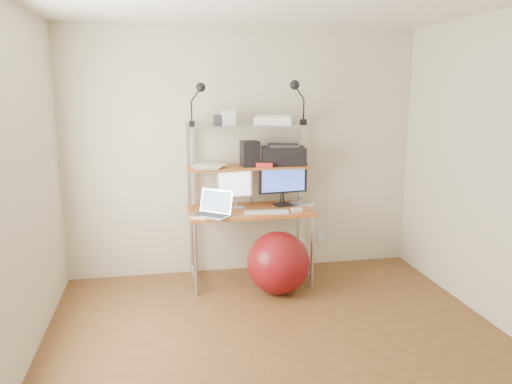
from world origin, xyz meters
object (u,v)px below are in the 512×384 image
at_px(monitor_black, 283,180).
at_px(exercise_ball, 278,263).
at_px(printer, 283,155).
at_px(monitor_silver, 235,187).
at_px(laptop, 214,210).

bearing_deg(monitor_black, exercise_ball, -114.56).
bearing_deg(printer, exercise_ball, -99.84).
bearing_deg(printer, monitor_silver, -166.27).
bearing_deg(monitor_black, printer, 69.13).
relative_size(laptop, printer, 0.93).
bearing_deg(monitor_silver, monitor_black, -6.73).
distance_m(laptop, printer, 0.91).
relative_size(monitor_black, laptop, 1.17).
bearing_deg(exercise_ball, printer, 71.76).
bearing_deg(printer, monitor_black, -96.30).
relative_size(monitor_silver, exercise_ball, 0.68).
distance_m(monitor_silver, monitor_black, 0.50).
height_order(monitor_black, printer, printer).
relative_size(monitor_black, exercise_ball, 0.85).
relative_size(monitor_silver, printer, 0.87).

